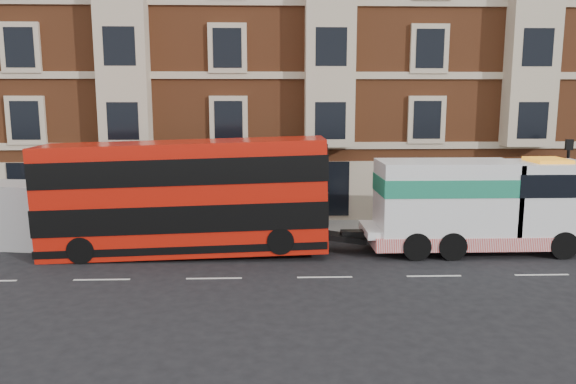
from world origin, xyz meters
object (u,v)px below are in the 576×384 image
at_px(double_decker_bus, 184,196).
at_px(box_van, 17,215).
at_px(tow_truck, 475,204).
at_px(pedestrian, 118,212).

distance_m(double_decker_bus, box_van, 7.77).
height_order(tow_truck, pedestrian, tow_truck).
bearing_deg(double_decker_bus, box_van, 167.81).
bearing_deg(pedestrian, tow_truck, -7.79).
xyz_separation_m(double_decker_bus, box_van, (-7.51, 1.62, -1.11)).
xyz_separation_m(tow_truck, pedestrian, (-15.74, 3.58, -0.99)).
distance_m(tow_truck, box_van, 19.65).
xyz_separation_m(box_van, pedestrian, (3.83, 1.95, -0.31)).
relative_size(box_van, pedestrian, 3.08).
relative_size(double_decker_bus, tow_truck, 1.25).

